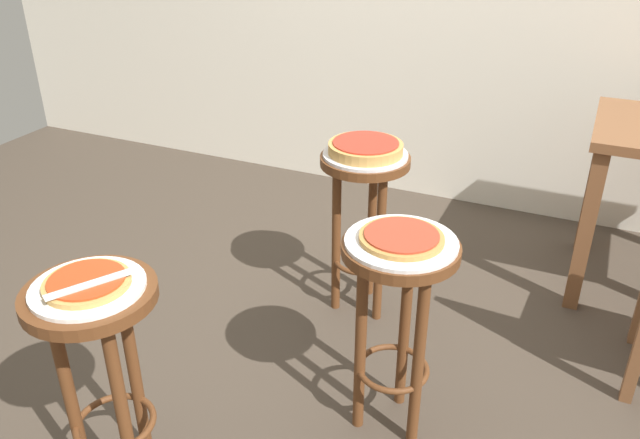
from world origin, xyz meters
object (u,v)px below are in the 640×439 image
object	(u,v)px
serving_plate_foreground	(88,287)
stool_middle	(397,299)
pizza_leftside	(366,148)
stool_foreground	(100,349)
stool_leftside	(364,201)
serving_plate_middle	(401,242)
pizza_middle	(402,237)
serving_plate_leftside	(365,155)
pizza_server_knife	(90,284)
pizza_foreground	(87,282)

from	to	relation	value
serving_plate_foreground	stool_middle	xyz separation A→B (m)	(0.65, 0.55, -0.20)
stool_middle	pizza_leftside	distance (m)	0.71
stool_foreground	stool_leftside	bearing A→B (deg)	74.09
serving_plate_middle	stool_leftside	size ratio (longest dim) A/B	0.48
stool_middle	serving_plate_middle	distance (m)	0.20
stool_middle	pizza_middle	world-z (taller)	pizza_middle
stool_foreground	serving_plate_leftside	size ratio (longest dim) A/B	2.11
serving_plate_foreground	serving_plate_leftside	distance (m)	1.18
stool_middle	stool_leftside	xyz separation A→B (m)	(-0.33, 0.59, 0.00)
stool_foreground	pizza_middle	xyz separation A→B (m)	(0.65, 0.55, 0.21)
stool_middle	pizza_server_knife	world-z (taller)	pizza_server_knife
pizza_middle	stool_leftside	size ratio (longest dim) A/B	0.36
stool_foreground	pizza_middle	world-z (taller)	pizza_middle
serving_plate_leftside	pizza_leftside	bearing A→B (deg)	-90.00
stool_middle	pizza_foreground	bearing A→B (deg)	-139.95
pizza_middle	stool_leftside	distance (m)	0.71
serving_plate_foreground	serving_plate_middle	size ratio (longest dim) A/B	0.89
stool_leftside	stool_foreground	bearing A→B (deg)	-105.91
pizza_foreground	serving_plate_leftside	bearing A→B (deg)	74.09
pizza_middle	pizza_leftside	world-z (taller)	pizza_leftside
stool_foreground	serving_plate_foreground	bearing A→B (deg)	0.00
stool_foreground	stool_leftside	size ratio (longest dim) A/B	1.00
serving_plate_foreground	pizza_middle	xyz separation A→B (m)	(0.65, 0.55, 0.02)
serving_plate_foreground	pizza_middle	distance (m)	0.85
serving_plate_foreground	pizza_foreground	bearing A→B (deg)	180.00
stool_middle	stool_foreground	bearing A→B (deg)	-139.95
stool_foreground	stool_leftside	distance (m)	1.18
pizza_foreground	serving_plate_foreground	bearing A→B (deg)	0.00
pizza_middle	stool_leftside	xyz separation A→B (m)	(-0.33, 0.59, -0.21)
stool_middle	stool_leftside	size ratio (longest dim) A/B	1.00
pizza_foreground	pizza_leftside	distance (m)	1.18
stool_foreground	stool_middle	xyz separation A→B (m)	(0.65, 0.55, 0.00)
pizza_foreground	serving_plate_middle	xyz separation A→B (m)	(0.65, 0.55, -0.02)
stool_foreground	pizza_middle	distance (m)	0.88
serving_plate_middle	stool_leftside	distance (m)	0.70
serving_plate_middle	serving_plate_leftside	distance (m)	0.67
stool_foreground	pizza_server_knife	xyz separation A→B (m)	(0.03, -0.02, 0.23)
serving_plate_foreground	pizza_foreground	distance (m)	0.02
stool_foreground	stool_leftside	xyz separation A→B (m)	(0.32, 1.14, 0.00)
stool_middle	pizza_leftside	world-z (taller)	pizza_leftside
pizza_foreground	stool_middle	distance (m)	0.88
serving_plate_foreground	serving_plate_middle	xyz separation A→B (m)	(0.65, 0.55, 0.00)
stool_foreground	stool_middle	size ratio (longest dim) A/B	1.00
serving_plate_foreground	stool_middle	distance (m)	0.88
pizza_server_knife	pizza_leftside	bearing A→B (deg)	16.46
pizza_leftside	serving_plate_leftside	bearing A→B (deg)	90.00
stool_foreground	serving_plate_leftside	world-z (taller)	serving_plate_leftside
stool_middle	pizza_server_knife	size ratio (longest dim) A/B	3.11
serving_plate_foreground	serving_plate_leftside	world-z (taller)	same
stool_leftside	serving_plate_middle	bearing A→B (deg)	-60.64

